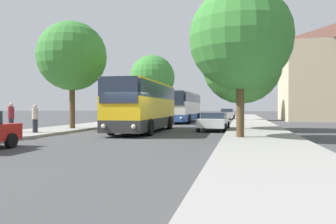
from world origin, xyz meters
TOP-DOWN VIEW (x-y plane):
  - ground_plane at (0.00, 0.00)m, footprint 300.00×300.00m
  - sidewalk_left at (-7.00, 0.00)m, footprint 4.00×120.00m
  - sidewalk_right at (7.00, 0.00)m, footprint 4.00×120.00m
  - bus_front at (-0.58, 4.30)m, footprint 2.87×10.41m
  - bus_middle at (-0.56, 19.73)m, footprint 2.88×12.04m
  - parked_car_right_near at (4.04, 6.32)m, footprint 2.14×4.34m
  - parked_car_right_far at (4.03, 30.20)m, footprint 2.10×4.58m
  - pedestrian_waiting_far at (-6.28, 0.34)m, footprint 0.36×0.36m
  - pedestrian_walking_back at (-7.82, 0.17)m, footprint 0.36×0.36m
  - tree_left_near at (-6.95, 29.81)m, footprint 6.67×6.67m
  - tree_left_far at (-6.25, 4.77)m, footprint 5.09×5.09m
  - tree_right_near at (5.97, 6.93)m, footprint 5.72×5.72m
  - tree_right_mid at (6.04, 26.16)m, footprint 4.39×4.39m
  - tree_right_far at (5.89, -0.05)m, footprint 5.30×5.30m

SIDE VIEW (x-z plane):
  - ground_plane at x=0.00m, z-range 0.00..0.00m
  - sidewalk_left at x=-7.00m, z-range 0.00..0.15m
  - sidewalk_right at x=7.00m, z-range 0.00..0.15m
  - parked_car_right_near at x=4.04m, z-range 0.05..1.37m
  - parked_car_right_far at x=4.03m, z-range 0.04..1.56m
  - pedestrian_waiting_far at x=-6.28m, z-range 0.16..1.86m
  - pedestrian_walking_back at x=-7.82m, z-range 0.16..1.97m
  - bus_middle at x=-0.56m, z-range 0.12..3.47m
  - bus_front at x=-0.58m, z-range 0.11..3.48m
  - tree_right_near at x=5.97m, z-range 1.04..8.56m
  - tree_right_mid at x=6.04m, z-range 1.42..8.38m
  - tree_right_far at x=5.89m, z-range 1.36..9.10m
  - tree_left_far at x=-6.25m, z-range 1.52..9.39m
  - tree_left_near at x=-6.95m, z-range 1.48..10.82m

